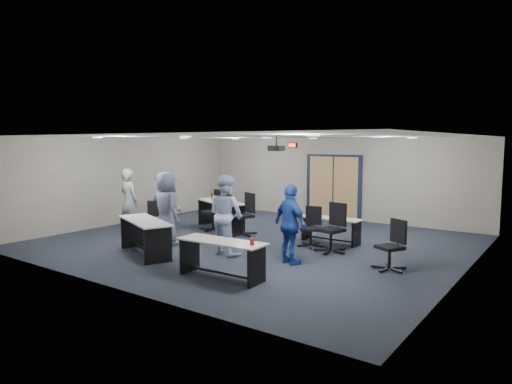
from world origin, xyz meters
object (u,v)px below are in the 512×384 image
Objects in this scene: table_front_left at (145,231)px; chair_back_a at (213,210)px; table_front_right at (222,252)px; person_lightblue at (226,215)px; chair_loose_right at (390,245)px; person_navy at (291,224)px; chair_back_b at (242,214)px; chair_back_d at (331,228)px; chair_loose_left at (153,218)px; person_plaid at (166,208)px; table_back_right at (331,226)px; chair_back_c at (311,227)px; table_back_left at (220,210)px; person_gray at (129,201)px; person_back at (166,202)px.

chair_back_a reaches higher than table_front_left.
person_lightblue reaches higher than table_front_right.
chair_loose_right is 2.04m from person_navy.
chair_back_b is at bearing -13.41° from person_navy.
person_lightblue is (-3.51, -0.87, 0.41)m from chair_loose_right.
person_lightblue is at bearing -127.73° from chair_back_d.
person_plaid reaches higher than chair_loose_left.
table_back_right is 1.05m from chair_back_d.
person_plaid is at bearing -159.14° from chair_back_c.
chair_back_a is 1.74m from chair_loose_left.
chair_loose_right is at bearing -9.70° from chair_back_d.
table_back_left is 1.31× the size of table_back_right.
table_back_right is (2.87, 3.62, -0.11)m from table_front_left.
chair_back_c is at bearing 12.43° from table_back_left.
person_navy is (5.31, -0.09, -0.07)m from person_gray.
table_back_right is 1.70× the size of chair_loose_left.
person_plaid reaches higher than chair_back_b.
person_gray is 1.09× the size of person_navy.
person_gray is (-5.55, -1.32, 0.34)m from chair_back_d.
person_plaid is (-0.86, -2.03, 0.33)m from chair_back_b.
chair_loose_right is at bearing 9.39° from chair_back_b.
table_back_right is 2.39m from person_navy.
chair_back_c is at bearing -16.44° from chair_loose_left.
table_front_right is 1.92m from person_lightblue.
chair_back_b is at bearing 9.49° from chair_back_a.
chair_loose_right reaches higher than table_front_left.
person_navy is at bearing -160.74° from person_plaid.
table_back_right is at bearing -63.92° from person_navy.
table_back_left is at bearing -178.51° from chair_back_d.
table_front_left is 1.14× the size of person_plaid.
person_gray reaches higher than chair_loose_right.
chair_back_a is (-0.65, 3.10, 0.04)m from table_front_left.
chair_back_a is at bearing -127.33° from person_gray.
table_back_left is at bearing -9.71° from person_navy.
table_back_right is at bearing 170.80° from chair_loose_right.
person_navy is at bearing -37.82° from chair_loose_left.
chair_back_d is (3.33, 2.69, 0.02)m from table_front_left.
chair_loose_left is at bearing -173.19° from chair_back_c.
chair_back_a is at bearing -159.75° from chair_back_b.
person_plaid is (0.30, -2.47, 0.36)m from table_back_left.
person_back is at bearing -6.84° from person_lightblue.
person_plaid is (0.25, -2.07, 0.33)m from chair_back_a.
chair_back_b is (-2.12, 3.42, 0.09)m from table_front_right.
table_back_right is at bearing 83.39° from table_front_right.
chair_back_c is 0.96× the size of chair_loose_right.
person_lightblue is at bearing -161.38° from person_plaid.
table_back_left reaches higher than table_back_right.
chair_back_b reaches higher than chair_back_d.
table_back_right is 1.37× the size of chair_back_b.
table_front_left is 1.18× the size of person_back.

